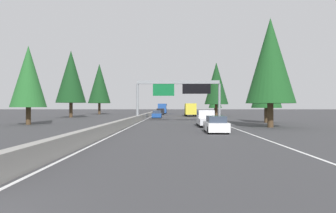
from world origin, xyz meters
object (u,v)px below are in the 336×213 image
object	(u,v)px
sign_gantry_overhead	(180,89)
conifer_right_far	(215,97)
sedan_far_left	(216,125)
conifer_left_near	(71,77)
conifer_left_mid	(99,84)
pickup_distant_b	(206,118)
conifer_left_foreground	(28,77)
box_truck_mid_center	(190,109)
sedan_near_right	(157,115)
conifer_right_mid	(216,83)
conifer_right_foreground	(270,61)
bus_mid_left	(163,108)
minivan_mid_right	(161,111)
conifer_right_near	(266,82)

from	to	relation	value
sign_gantry_overhead	conifer_right_far	bearing A→B (deg)	-15.51
sign_gantry_overhead	sedan_far_left	world-z (taller)	sign_gantry_overhead
conifer_left_near	conifer_left_mid	world-z (taller)	conifer_left_mid
pickup_distant_b	conifer_left_foreground	xyz separation A→B (m)	(2.62, 22.18, 5.16)
conifer_left_near	box_truck_mid_center	bearing A→B (deg)	-70.97
sedan_near_right	conifer_right_mid	world-z (taller)	conifer_right_mid
sedan_near_right	conifer_right_mid	bearing A→B (deg)	-48.67
sedan_far_left	conifer_right_foreground	xyz separation A→B (m)	(6.52, -6.91, 6.66)
conifer_left_foreground	sedan_near_right	bearing A→B (deg)	-35.09
bus_mid_left	conifer_right_mid	distance (m)	30.18
pickup_distant_b	conifer_right_mid	world-z (taller)	conifer_right_mid
sign_gantry_overhead	sedan_near_right	world-z (taller)	sign_gantry_overhead
pickup_distant_b	minivan_mid_right	distance (m)	47.63
box_truck_mid_center	conifer_right_foreground	distance (m)	38.28
sign_gantry_overhead	pickup_distant_b	world-z (taller)	sign_gantry_overhead
sign_gantry_overhead	conifer_right_mid	xyz separation A→B (m)	(25.85, -9.22, 2.77)
conifer_right_mid	conifer_left_foreground	world-z (taller)	conifer_right_mid
bus_mid_left	conifer_right_far	distance (m)	20.45
sedan_near_right	conifer_right_foreground	xyz separation A→B (m)	(-26.01, -13.89, 6.66)
sedan_far_left	box_truck_mid_center	distance (m)	43.77
minivan_mid_right	conifer_left_near	bearing A→B (deg)	138.96
conifer_right_foreground	conifer_right_far	bearing A→B (deg)	-1.14
conifer_right_foreground	conifer_right_mid	distance (m)	37.77
sign_gantry_overhead	conifer_left_mid	world-z (taller)	conifer_left_mid
sign_gantry_overhead	box_truck_mid_center	bearing A→B (deg)	-6.82
conifer_right_near	conifer_left_near	distance (m)	39.36
sedan_near_right	conifer_left_near	world-z (taller)	conifer_left_near
sedan_far_left	conifer_left_near	distance (m)	43.73
sedan_near_right	conifer_left_near	size ratio (longest dim) A/B	0.32
conifer_right_foreground	conifer_right_near	bearing A→B (deg)	-14.67
sign_gantry_overhead	sedan_near_right	xyz separation A→B (m)	(14.10, 4.15, -4.24)
conifer_right_near	conifer_left_mid	distance (m)	56.02
conifer_right_foreground	conifer_left_mid	distance (m)	62.35
bus_mid_left	conifer_left_near	world-z (taller)	conifer_left_near
box_truck_mid_center	conifer_right_near	distance (m)	29.57
pickup_distant_b	sedan_near_right	distance (m)	25.17
conifer_right_foreground	conifer_left_foreground	distance (m)	29.39
conifer_right_mid	conifer_right_far	xyz separation A→B (m)	(12.92, -1.54, -2.67)
sedan_near_right	conifer_left_mid	bearing A→B (deg)	33.46
sign_gantry_overhead	minivan_mid_right	distance (m)	37.48
pickup_distant_b	box_truck_mid_center	xyz separation A→B (m)	(35.39, -0.13, 0.70)
sign_gantry_overhead	sedan_far_left	distance (m)	19.12
pickup_distant_b	conifer_left_mid	size ratio (longest dim) A/B	0.38
conifer_left_foreground	conifer_left_mid	bearing A→B (deg)	3.52
conifer_right_near	conifer_right_mid	bearing A→B (deg)	6.05
conifer_right_foreground	conifer_right_mid	world-z (taller)	conifer_right_mid
sign_gantry_overhead	conifer_right_near	bearing A→B (deg)	-101.40
sign_gantry_overhead	conifer_right_foreground	bearing A→B (deg)	-140.72
pickup_distant_b	sedan_far_left	bearing A→B (deg)	179.53
minivan_mid_right	bus_mid_left	bearing A→B (deg)	-0.04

